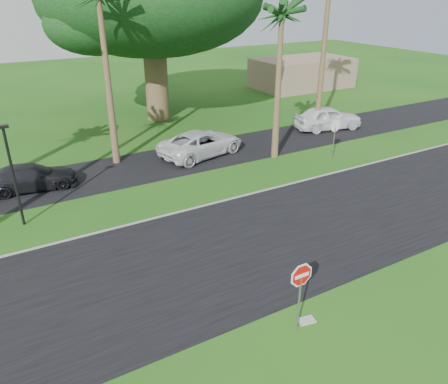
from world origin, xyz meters
TOP-DOWN VIEW (x-y plane):
  - ground at (0.00, 0.00)m, footprint 120.00×120.00m
  - road at (0.00, 2.00)m, footprint 120.00×8.00m
  - parking_strip at (0.00, 12.50)m, footprint 120.00×5.00m
  - curb at (0.00, 6.05)m, footprint 120.00×0.12m
  - stop_sign_near at (0.50, -3.00)m, footprint 1.05×0.07m
  - stop_sign_far at (12.00, 8.00)m, footprint 1.05×0.07m
  - palm_center at (0.00, 14.00)m, footprint 5.00×5.00m
  - palm_right_near at (9.00, 10.00)m, footprint 5.00×5.00m
  - streetlight_right at (-6.00, 8.50)m, footprint 0.45×0.25m
  - building_far at (24.00, 26.00)m, footprint 10.00×6.00m
  - car_dark at (-5.05, 12.37)m, footprint 4.84×2.40m
  - car_minivan at (5.11, 12.53)m, footprint 6.16×3.90m
  - car_pickup at (15.92, 12.87)m, footprint 5.41×3.03m
  - utility_slab at (1.04, -2.83)m, footprint 0.61×0.45m

SIDE VIEW (x-z plane):
  - ground at x=0.00m, z-range 0.00..0.00m
  - road at x=0.00m, z-range 0.00..0.02m
  - parking_strip at x=0.00m, z-range 0.00..0.02m
  - curb at x=0.00m, z-range 0.00..0.06m
  - utility_slab at x=1.04m, z-range 0.00..0.06m
  - car_dark at x=-5.05m, z-range 0.00..1.35m
  - car_minivan at x=5.11m, z-range 0.00..1.58m
  - car_pickup at x=15.92m, z-range 0.00..1.74m
  - building_far at x=24.00m, z-range 0.00..3.00m
  - stop_sign_near at x=0.50m, z-range 0.46..3.09m
  - stop_sign_far at x=12.00m, z-range 0.46..3.09m
  - streetlight_right at x=-6.00m, z-range 0.33..4.97m
  - palm_right_near at x=9.00m, z-range 3.44..12.94m
  - palm_center at x=0.00m, z-range 3.91..14.41m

